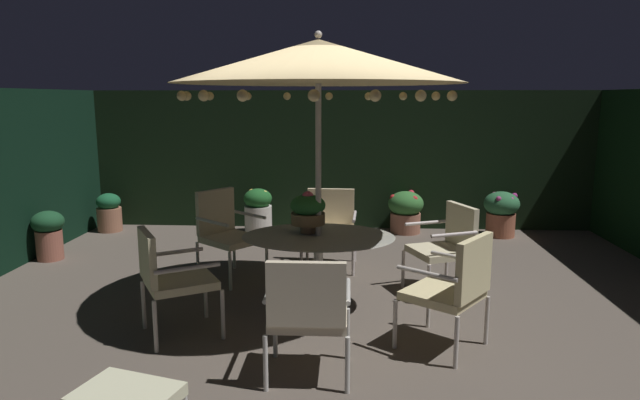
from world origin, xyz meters
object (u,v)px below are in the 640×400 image
at_px(ottoman_footrest, 127,399).
at_px(patio_umbrella, 318,62).
at_px(potted_plant_left_far, 48,232).
at_px(potted_plant_front_corner, 406,210).
at_px(patio_dining_table, 318,249).
at_px(centerpiece_planter, 308,210).
at_px(patio_chair_south, 447,242).
at_px(potted_plant_right_far, 258,210).
at_px(patio_chair_east, 308,309).
at_px(patio_chair_southwest, 330,223).
at_px(potted_plant_left_near, 109,212).
at_px(potted_plant_right_near, 501,212).
at_px(patio_chair_southeast, 454,285).
at_px(patio_chair_north, 225,229).
at_px(patio_chair_northeast, 169,274).

bearing_deg(ottoman_footrest, patio_umbrella, 67.60).
distance_m(potted_plant_left_far, potted_plant_front_corner, 4.99).
bearing_deg(patio_dining_table, patio_umbrella, 12.94).
bearing_deg(centerpiece_planter, ottoman_footrest, -109.56).
distance_m(patio_chair_south, potted_plant_right_far, 3.52).
relative_size(patio_chair_east, patio_chair_south, 1.01).
xyz_separation_m(patio_chair_east, potted_plant_front_corner, (1.14, 4.64, -0.21)).
distance_m(potted_plant_right_far, potted_plant_front_corner, 2.26).
xyz_separation_m(patio_chair_east, patio_chair_southwest, (0.05, 2.87, -0.02)).
bearing_deg(potted_plant_left_near, potted_plant_right_near, 0.10).
xyz_separation_m(patio_dining_table, patio_chair_southeast, (1.15, -0.86, -0.04)).
relative_size(patio_dining_table, potted_plant_left_far, 2.34).
relative_size(patio_chair_north, ottoman_footrest, 1.54).
relative_size(patio_dining_table, potted_plant_front_corner, 2.32).
xyz_separation_m(ottoman_footrest, potted_plant_right_near, (3.52, 5.40, 0.03)).
bearing_deg(patio_chair_southwest, patio_chair_northeast, -120.90).
relative_size(patio_chair_southeast, potted_plant_right_near, 1.45).
height_order(patio_chair_north, ottoman_footrest, patio_chair_north).
relative_size(patio_chair_north, patio_chair_south, 1.07).
bearing_deg(patio_chair_north, potted_plant_right_far, 89.63).
relative_size(patio_chair_south, potted_plant_front_corner, 1.47).
distance_m(patio_chair_southwest, potted_plant_left_near, 3.85).
height_order(patio_dining_table, centerpiece_planter, centerpiece_planter).
relative_size(patio_chair_southeast, potted_plant_left_far, 1.54).
xyz_separation_m(patio_dining_table, potted_plant_right_near, (2.55, 3.05, -0.23)).
height_order(centerpiece_planter, potted_plant_front_corner, centerpiece_planter).
relative_size(patio_chair_southwest, potted_plant_left_far, 1.47).
bearing_deg(patio_chair_east, centerpiece_planter, 94.37).
height_order(ottoman_footrest, potted_plant_right_near, potted_plant_right_near).
bearing_deg(potted_plant_front_corner, patio_chair_south, -86.10).
xyz_separation_m(patio_chair_southeast, patio_chair_south, (0.18, 1.40, -0.01)).
height_order(patio_chair_north, patio_chair_northeast, patio_chair_north).
bearing_deg(ottoman_footrest, patio_chair_southwest, 74.88).
bearing_deg(patio_chair_southeast, potted_plant_right_near, 70.37).
xyz_separation_m(patio_chair_north, potted_plant_front_corner, (2.27, 2.29, -0.23)).
xyz_separation_m(patio_chair_south, potted_plant_front_corner, (-0.18, 2.67, -0.20)).
height_order(patio_chair_southeast, potted_plant_left_far, patio_chair_southeast).
bearing_deg(patio_chair_northeast, patio_chair_east, -29.69).
relative_size(patio_chair_north, patio_chair_southeast, 1.03).
xyz_separation_m(potted_plant_left_near, potted_plant_right_near, (5.99, 0.01, 0.07)).
xyz_separation_m(patio_chair_south, ottoman_footrest, (-2.30, -2.88, -0.20)).
relative_size(potted_plant_left_far, potted_plant_left_near, 1.07).
bearing_deg(centerpiece_planter, patio_chair_southeast, -36.60).
bearing_deg(potted_plant_right_far, patio_chair_southwest, -54.43).
height_order(patio_umbrella, potted_plant_right_near, patio_umbrella).
bearing_deg(centerpiece_planter, patio_dining_table, -35.53).
bearing_deg(potted_plant_right_near, potted_plant_front_corner, 173.86).
xyz_separation_m(patio_chair_north, potted_plant_left_near, (-2.31, 2.13, -0.27)).
bearing_deg(potted_plant_front_corner, patio_chair_southwest, -121.80).
distance_m(patio_chair_north, potted_plant_right_near, 4.25).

